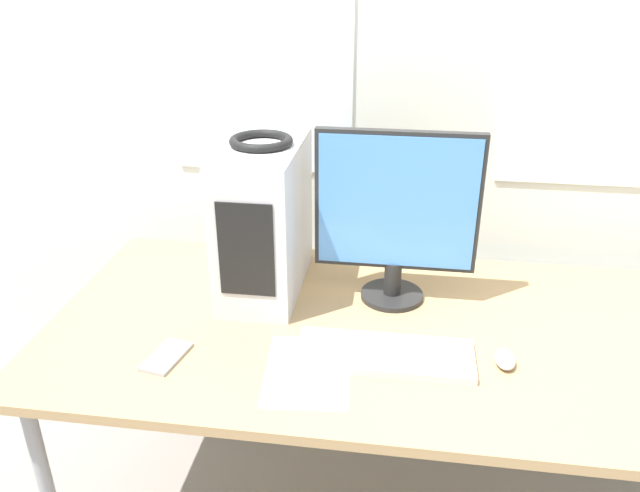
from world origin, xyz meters
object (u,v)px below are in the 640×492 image
object	(u,v)px
monitor_main	(396,213)
mouse	(505,359)
keyboard	(384,354)
cell_phone	(166,357)
pc_tower	(264,219)
headphones	(261,141)

from	to	relation	value
monitor_main	mouse	bearing A→B (deg)	-44.88
keyboard	cell_phone	size ratio (longest dim) A/B	2.90
pc_tower	mouse	bearing A→B (deg)	-24.95
monitor_main	headphones	bearing A→B (deg)	176.32
pc_tower	cell_phone	bearing A→B (deg)	-112.22
headphones	monitor_main	size ratio (longest dim) A/B	0.35
headphones	monitor_main	world-z (taller)	monitor_main
monitor_main	cell_phone	distance (m)	0.74
pc_tower	monitor_main	distance (m)	0.40
pc_tower	monitor_main	bearing A→B (deg)	-3.56
cell_phone	monitor_main	bearing A→B (deg)	46.17
monitor_main	mouse	xyz separation A→B (m)	(0.30, -0.30, -0.26)
headphones	keyboard	world-z (taller)	headphones
pc_tower	keyboard	bearing A→B (deg)	-41.15
cell_phone	pc_tower	bearing A→B (deg)	78.90
monitor_main	mouse	size ratio (longest dim) A/B	5.89
mouse	cell_phone	world-z (taller)	mouse
keyboard	headphones	bearing A→B (deg)	138.78
pc_tower	cell_phone	distance (m)	0.50
pc_tower	headphones	distance (m)	0.24
mouse	cell_phone	size ratio (longest dim) A/B	0.55
monitor_main	keyboard	bearing A→B (deg)	-91.24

